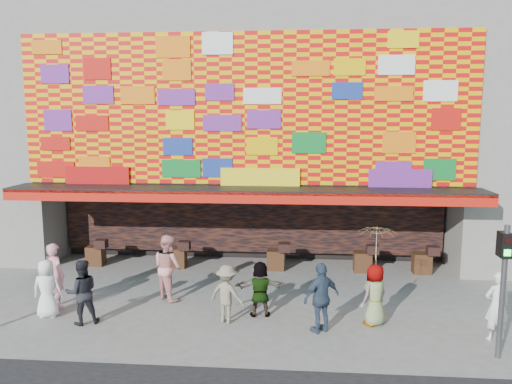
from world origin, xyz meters
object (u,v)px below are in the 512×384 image
signal_right (504,277)px  ped_h (497,306)px  ped_a (47,289)px  ped_c (82,292)px  ped_b (55,276)px  ped_e (321,298)px  ped_d (227,294)px  ped_g (375,295)px  parasol (377,244)px  ped_i (168,267)px  ped_f (260,289)px

signal_right → ped_h: signal_right is taller
ped_a → ped_c: ped_c is taller
ped_b → ped_e: bearing=-165.6°
signal_right → ped_d: size_ratio=1.97×
ped_d → ped_g: ped_g is taller
ped_d → parasol: parasol is taller
ped_c → ped_h: (10.25, -0.12, 0.00)m
signal_right → ped_b: signal_right is taller
ped_c → parasol: 7.62m
signal_right → ped_g: size_ratio=1.88×
parasol → ped_i: bearing=166.3°
ped_d → ped_g: 3.79m
ped_c → parasol: size_ratio=0.92×
ped_g → ped_i: (-5.74, 1.40, 0.17)m
ped_i → parasol: bearing=-151.9°
ped_d → ped_f: ped_d is taller
ped_b → ped_e: 7.39m
ped_f → ped_d: bearing=24.1°
signal_right → ped_e: bearing=165.0°
ped_g → parasol: size_ratio=0.87×
ped_d → ped_g: bearing=-154.9°
ped_a → ped_d: bearing=174.8°
ped_a → ped_h: bearing=172.0°
parasol → ped_e: bearing=-158.5°
ped_c → ped_f: 4.62m
signal_right → ped_a: bearing=172.8°
ped_b → ped_d: 4.96m
ped_a → ped_c: bearing=156.6°
ped_d → ped_e: ped_e is taller
ped_e → parasol: bearing=167.3°
ped_c → parasol: parasol is taller
parasol → ped_g: bearing=-90.0°
ped_c → ped_i: 2.62m
ped_a → ped_d: size_ratio=1.03×
ped_b → ped_a: bearing=121.2°
ped_h → ped_g: bearing=-24.8°
ped_e → ped_g: bearing=167.3°
signal_right → ped_b: 11.40m
ped_a → ped_b: bearing=-86.6°
ped_b → parasol: (8.71, -0.45, 1.22)m
ped_c → ped_d: 3.72m
ped_d → ped_i: ped_i is taller
ped_f → ped_g: ped_g is taller
ped_h → ped_i: 8.74m
ped_e → ped_g: (1.38, 0.54, -0.09)m
ped_d → signal_right: bearing=-170.0°
signal_right → ped_e: (-3.86, 1.04, -0.98)m
ped_b → parasol: 8.80m
signal_right → ped_c: 10.07m
ped_c → ped_g: ped_c is taller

